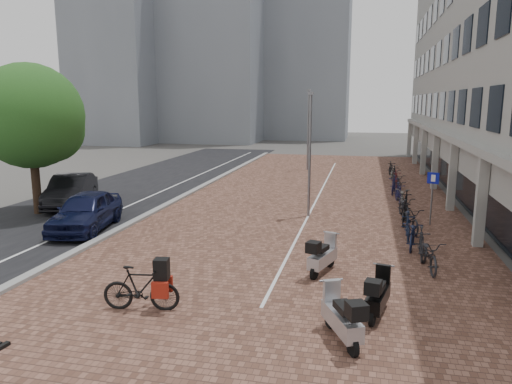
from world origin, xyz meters
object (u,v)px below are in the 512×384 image
object	(u,v)px
car_dark	(71,191)
parking_sign	(432,190)
scooter_back	(342,316)
car_navy	(86,211)
scooter_front	(323,255)
hero_bike	(141,287)
scooter_mid	(378,294)

from	to	relation	value
car_dark	parking_sign	xyz separation A→B (m)	(17.31, 0.06, 0.73)
scooter_back	car_navy	bearing A→B (deg)	121.03
scooter_front	parking_sign	size ratio (longest dim) A/B	0.76
scooter_front	hero_bike	bearing A→B (deg)	-120.92
car_navy	scooter_front	size ratio (longest dim) A/B	2.67
car_navy	parking_sign	xyz separation A→B (m)	(14.00, 3.95, 0.74)
hero_bike	scooter_back	bearing A→B (deg)	-104.53
scooter_back	car_dark	bearing A→B (deg)	116.50
parking_sign	scooter_mid	bearing A→B (deg)	-86.07
car_dark	scooter_front	xyz separation A→B (m)	(13.31, -6.83, -0.20)
scooter_back	parking_sign	xyz separation A→B (m)	(3.21, 11.09, 0.91)
scooter_mid	scooter_back	distance (m)	1.71
scooter_back	parking_sign	distance (m)	11.58
car_dark	scooter_mid	distance (m)	17.69
parking_sign	car_navy	bearing A→B (deg)	-146.25
scooter_mid	scooter_front	bearing A→B (deg)	132.69
scooter_front	scooter_mid	bearing A→B (deg)	-41.20
car_dark	scooter_front	distance (m)	14.96
hero_bike	parking_sign	distance (m)	13.45
hero_bike	car_dark	bearing A→B (deg)	31.87
hero_bike	scooter_front	bearing A→B (deg)	-57.89
scooter_front	car_navy	bearing A→B (deg)	-178.31
car_navy	hero_bike	distance (m)	8.79
hero_bike	scooter_back	world-z (taller)	hero_bike
hero_bike	scooter_mid	xyz separation A→B (m)	(5.85, 1.00, -0.03)
scooter_back	scooter_front	bearing A→B (deg)	75.18
hero_bike	scooter_front	distance (m)	5.63
car_dark	scooter_mid	xyz separation A→B (m)	(14.90, -9.52, -0.22)
hero_bike	parking_sign	bearing A→B (deg)	-46.77
scooter_front	parking_sign	bearing A→B (deg)	78.03
car_navy	car_dark	world-z (taller)	car_dark
car_navy	scooter_front	bearing A→B (deg)	-26.76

